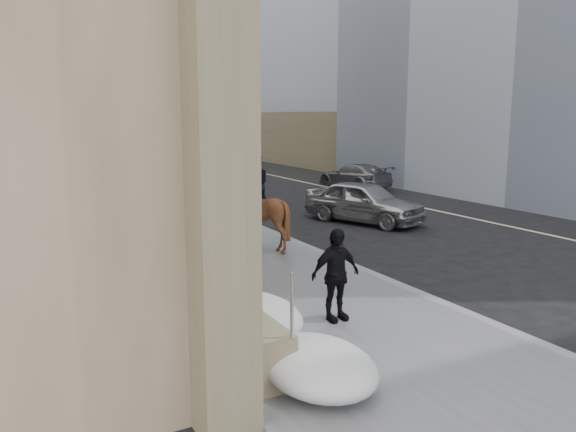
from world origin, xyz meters
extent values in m
plane|color=black|center=(0.00, 0.00, 0.00)|extent=(140.00, 140.00, 0.00)
cube|color=#535456|center=(0.00, 10.00, 0.06)|extent=(5.00, 80.00, 0.12)
cube|color=slate|center=(2.62, 10.00, 0.06)|extent=(0.24, 80.00, 0.12)
cube|color=#BFB78C|center=(10.50, 10.00, 0.01)|extent=(0.15, 70.00, 0.01)
cube|color=brown|center=(-2.25, 20.00, 0.45)|extent=(1.10, 44.00, 0.90)
cylinder|color=silver|center=(-1.80, 20.00, 1.35)|extent=(0.06, 42.00, 0.06)
cube|color=black|center=(-2.70, 13.00, 4.00)|extent=(0.20, 2.20, 4.50)
cube|color=brown|center=(15.50, 10.00, 2.00)|extent=(2.00, 80.00, 4.00)
cube|color=slate|center=(4.00, 60.00, 14.00)|extent=(30.00, 12.00, 28.00)
cylinder|color=#2D2D30|center=(2.90, 14.00, 4.00)|extent=(0.18, 0.18, 8.00)
cube|color=#2D2D30|center=(2.10, 14.00, 7.90)|extent=(1.60, 0.15, 0.12)
cylinder|color=#2D2D30|center=(1.40, 14.00, 7.75)|extent=(0.24, 0.24, 0.30)
cylinder|color=#2D2D30|center=(2.90, 34.00, 4.00)|extent=(0.18, 0.18, 8.00)
cube|color=#2D2D30|center=(2.10, 34.00, 7.90)|extent=(1.60, 0.15, 0.12)
cylinder|color=#2D2D30|center=(1.40, 34.00, 7.75)|extent=(0.24, 0.24, 0.30)
cylinder|color=#2D2D30|center=(3.00, 22.00, 3.00)|extent=(0.20, 0.20, 6.00)
cylinder|color=#2D2D30|center=(1.00, 22.00, 5.80)|extent=(4.00, 0.16, 0.16)
imported|color=black|center=(-0.50, 22.00, 5.30)|extent=(0.18, 0.22, 1.10)
ellipsoid|color=silver|center=(-1.45, 0.00, 0.46)|extent=(1.50, 2.10, 0.68)
ellipsoid|color=silver|center=(-1.40, 4.00, 0.48)|extent=(1.60, 2.20, 0.72)
ellipsoid|color=silver|center=(-1.50, 8.00, 0.44)|extent=(1.40, 2.00, 0.64)
ellipsoid|color=silver|center=(-1.35, 12.00, 0.50)|extent=(1.70, 2.30, 0.76)
ellipsoid|color=silver|center=(-1.45, 16.00, 0.45)|extent=(1.50, 2.10, 0.66)
imported|color=#57321A|center=(-1.40, 5.61, 1.15)|extent=(1.76, 2.65, 2.06)
imported|color=black|center=(-1.40, 5.76, 1.95)|extent=(0.72, 0.58, 1.72)
imported|color=#4E2916|center=(1.25, 5.79, 1.09)|extent=(1.99, 2.12, 1.94)
imported|color=black|center=(1.25, 5.94, 1.89)|extent=(0.99, 0.86, 1.72)
imported|color=black|center=(0.18, 0.05, 0.97)|extent=(1.02, 0.46, 1.70)
imported|color=#989B9F|center=(6.46, 8.05, 0.75)|extent=(3.26, 4.74, 1.50)
imported|color=slate|center=(11.61, 16.22, 0.64)|extent=(2.46, 4.62, 1.28)
camera|label=1|loc=(-5.09, -8.19, 3.81)|focal=35.00mm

